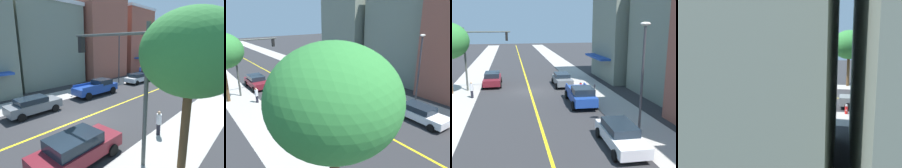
# 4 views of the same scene
# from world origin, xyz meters

# --- Properties ---
(ground_plane) EXTENTS (140.00, 140.00, 0.00)m
(ground_plane) POSITION_xyz_m (0.00, 0.00, 0.00)
(ground_plane) COLOR #2D2D30
(sidewalk_left) EXTENTS (3.46, 126.00, 0.01)m
(sidewalk_left) POSITION_xyz_m (-7.00, 0.00, 0.00)
(sidewalk_left) COLOR #ADA8A0
(sidewalk_left) RESTS_ON ground
(sidewalk_right) EXTENTS (3.46, 126.00, 0.01)m
(sidewalk_right) POSITION_xyz_m (7.00, 0.00, 0.00)
(sidewalk_right) COLOR #ADA8A0
(sidewalk_right) RESTS_ON ground
(road_centerline_stripe) EXTENTS (0.20, 126.00, 0.00)m
(road_centerline_stripe) POSITION_xyz_m (0.00, 0.00, 0.00)
(road_centerline_stripe) COLOR yellow
(road_centerline_stripe) RESTS_ON ground
(pale_office_building) EXTENTS (9.04, 9.68, 11.59)m
(pale_office_building) POSITION_xyz_m (-15.19, 5.07, 5.81)
(pale_office_building) COLOR gray
(pale_office_building) RESTS_ON ground
(street_tree_left_near) EXTENTS (4.38, 4.38, 7.28)m
(street_tree_left_near) POSITION_xyz_m (8.09, -0.53, 5.39)
(street_tree_left_near) COLOR brown
(street_tree_left_near) RESTS_ON ground
(street_tree_right_corner) EXTENTS (4.97, 4.97, 8.10)m
(street_tree_right_corner) POSITION_xyz_m (7.68, 18.26, 5.96)
(street_tree_right_corner) COLOR brown
(street_tree_right_corner) RESTS_ON ground
(fire_hydrant) EXTENTS (0.44, 0.24, 0.77)m
(fire_hydrant) POSITION_xyz_m (-5.69, -0.25, 0.38)
(fire_hydrant) COLOR red
(fire_hydrant) RESTS_ON ground
(parking_meter) EXTENTS (0.12, 0.18, 1.30)m
(parking_meter) POSITION_xyz_m (-6.03, 3.78, 0.86)
(parking_meter) COLOR #4C4C51
(parking_meter) RESTS_ON ground
(traffic_light_mast) EXTENTS (4.87, 0.32, 6.70)m
(traffic_light_mast) POSITION_xyz_m (5.17, -1.53, 4.45)
(traffic_light_mast) COLOR #474C47
(traffic_light_mast) RESTS_ON ground
(street_lamp) EXTENTS (0.70, 0.36, 7.24)m
(street_lamp) POSITION_xyz_m (-6.43, 12.61, 4.40)
(street_lamp) COLOR #38383D
(street_lamp) RESTS_ON ground
(maroon_sedan_right_curb) EXTENTS (2.12, 4.65, 1.54)m
(maroon_sedan_right_curb) POSITION_xyz_m (4.08, -3.55, 0.81)
(maroon_sedan_right_curb) COLOR maroon
(maroon_sedan_right_curb) RESTS_ON ground
(grey_sedan_left_curb) EXTENTS (2.00, 4.36, 1.45)m
(grey_sedan_left_curb) POSITION_xyz_m (-3.87, -1.89, 0.77)
(grey_sedan_left_curb) COLOR slate
(grey_sedan_left_curb) RESTS_ON ground
(white_sedan_left_curb) EXTENTS (2.15, 4.84, 1.42)m
(white_sedan_left_curb) POSITION_xyz_m (-4.24, 14.61, 0.76)
(white_sedan_left_curb) COLOR silver
(white_sedan_left_curb) RESTS_ON ground
(blue_pickup_truck) EXTENTS (2.41, 5.51, 1.73)m
(blue_pickup_truck) POSITION_xyz_m (-4.14, 5.74, 0.88)
(blue_pickup_truck) COLOR #1E429E
(blue_pickup_truck) RESTS_ON ground
(pedestrian_white_shirt) EXTENTS (0.33, 0.33, 1.62)m
(pedestrian_white_shirt) POSITION_xyz_m (5.73, 1.71, 0.86)
(pedestrian_white_shirt) COLOR black
(pedestrian_white_shirt) RESTS_ON ground
(pedestrian_red_shirt) EXTENTS (0.37, 0.37, 1.84)m
(pedestrian_red_shirt) POSITION_xyz_m (5.82, 20.17, 0.97)
(pedestrian_red_shirt) COLOR #33384C
(pedestrian_red_shirt) RESTS_ON ground
(small_dog) EXTENTS (0.79, 0.49, 0.59)m
(small_dog) POSITION_xyz_m (6.05, 21.02, 0.39)
(small_dog) COLOR #4C3828
(small_dog) RESTS_ON ground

